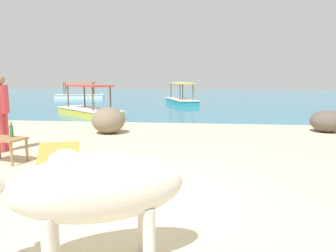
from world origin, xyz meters
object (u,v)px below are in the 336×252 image
object	(u,v)px
person_standing	(1,107)
boat_white	(80,95)
boat_teal	(181,100)
bottle	(11,131)
deck_chair_far	(60,164)
boat_yellow	(89,110)
cow	(92,189)
low_bench_table	(4,142)

from	to	relation	value
person_standing	boat_white	bearing A→B (deg)	103.98
person_standing	boat_teal	bearing A→B (deg)	74.34
bottle	boat_teal	xyz separation A→B (m)	(2.19, 13.62, -0.33)
deck_chair_far	boat_white	size ratio (longest dim) A/B	0.24
boat_teal	boat_white	bearing A→B (deg)	-138.03
boat_white	deck_chair_far	bearing A→B (deg)	-83.19
boat_yellow	boat_teal	size ratio (longest dim) A/B	0.91
boat_yellow	boat_teal	world-z (taller)	same
cow	low_bench_table	distance (m)	4.08
cow	boat_yellow	world-z (taller)	boat_yellow
boat_white	boat_teal	bearing A→B (deg)	-42.98
cow	boat_teal	xyz separation A→B (m)	(-0.48, 16.68, -0.41)
low_bench_table	boat_white	world-z (taller)	boat_white
cow	boat_white	world-z (taller)	boat_white
low_bench_table	boat_teal	bearing A→B (deg)	93.41
cow	boat_teal	bearing A→B (deg)	-108.92
bottle	deck_chair_far	bearing A→B (deg)	-41.50
cow	low_bench_table	size ratio (longest dim) A/B	2.12
low_bench_table	bottle	xyz separation A→B (m)	(0.10, 0.09, 0.20)
cow	boat_yellow	distance (m)	10.90
cow	deck_chair_far	distance (m)	1.96
person_standing	boat_teal	world-z (taller)	person_standing
boat_yellow	boat_teal	xyz separation A→B (m)	(3.38, 6.49, 0.00)
boat_white	boat_yellow	bearing A→B (deg)	-80.74
cow	boat_yellow	size ratio (longest dim) A/B	0.51
boat_white	cow	bearing A→B (deg)	-82.23
deck_chair_far	bottle	bearing A→B (deg)	27.05
deck_chair_far	boat_white	world-z (taller)	boat_white
person_standing	boat_teal	size ratio (longest dim) A/B	0.42
low_bench_table	person_standing	distance (m)	1.13
cow	deck_chair_far	size ratio (longest dim) A/B	1.96
low_bench_table	boat_white	bearing A→B (deg)	120.97
deck_chair_far	person_standing	world-z (taller)	person_standing
deck_chair_far	boat_white	bearing A→B (deg)	-0.05
low_bench_table	bottle	world-z (taller)	bottle
cow	boat_teal	world-z (taller)	boat_teal
cow	person_standing	xyz separation A→B (m)	(-3.33, 3.78, 0.29)
deck_chair_far	boat_white	xyz separation A→B (m)	(-7.63, 19.49, -0.13)
cow	person_standing	world-z (taller)	person_standing
low_bench_table	cow	bearing A→B (deg)	-34.15
bottle	deck_chair_far	xyz separation A→B (m)	(1.62, -1.43, -0.19)
deck_chair_far	person_standing	distance (m)	3.18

